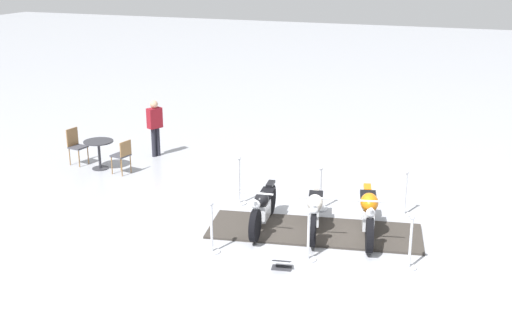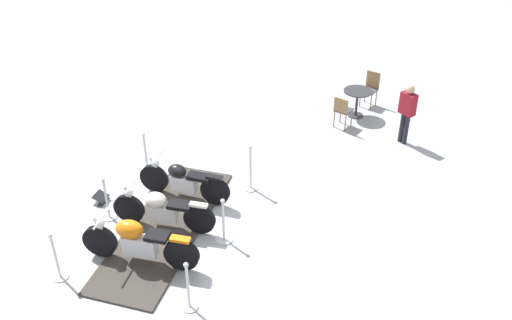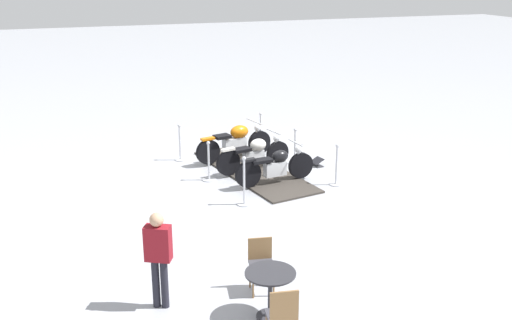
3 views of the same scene
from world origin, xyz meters
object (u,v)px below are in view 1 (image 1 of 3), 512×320
(motorcycle_black, at_px, (263,208))
(stanchion_right_mid, at_px, (308,244))
(stanchion_left_rear, at_px, (405,200))
(stanchion_left_mid, at_px, (320,197))
(cafe_chair_near_table, at_px, (122,154))
(stanchion_right_rear, at_px, (410,250))
(stanchion_right_front, at_px, (212,235))
(motorcycle_cream, at_px, (315,210))
(stanchion_left_front, at_px, (239,188))
(info_placard, at_px, (282,265))
(cafe_chair_across_table, at_px, (76,144))
(bystander_person, at_px, (155,123))
(motorcycle_copper, at_px, (368,212))
(cafe_table, at_px, (99,148))

(motorcycle_black, height_order, stanchion_right_mid, stanchion_right_mid)
(stanchion_left_rear, relative_size, stanchion_left_mid, 1.02)
(stanchion_left_mid, height_order, cafe_chair_near_table, stanchion_left_mid)
(motorcycle_black, distance_m, stanchion_right_rear, 3.18)
(stanchion_right_front, relative_size, cafe_chair_near_table, 1.17)
(motorcycle_cream, bearing_deg, stanchion_right_rear, 52.93)
(cafe_chair_near_table, bearing_deg, stanchion_left_rear, -171.79)
(stanchion_left_mid, bearing_deg, stanchion_left_rear, 100.24)
(stanchion_left_rear, height_order, stanchion_right_rear, stanchion_right_rear)
(stanchion_left_front, distance_m, info_placard, 3.32)
(info_placard, bearing_deg, cafe_chair_across_table, -38.66)
(cafe_chair_near_table, height_order, bystander_person, bystander_person)
(stanchion_right_rear, relative_size, stanchion_left_mid, 1.03)
(stanchion_right_front, distance_m, cafe_chair_across_table, 6.78)
(motorcycle_copper, relative_size, stanchion_right_front, 2.17)
(stanchion_right_rear, height_order, cafe_chair_near_table, stanchion_right_rear)
(motorcycle_black, relative_size, cafe_chair_near_table, 2.36)
(stanchion_right_rear, distance_m, stanchion_right_mid, 1.85)
(motorcycle_black, bearing_deg, bystander_person, -136.61)
(cafe_table, height_order, cafe_chair_near_table, cafe_chair_near_table)
(motorcycle_copper, bearing_deg, stanchion_right_front, -70.08)
(cafe_chair_near_table, xyz_separation_m, cafe_chair_across_table, (-0.27, -1.62, 0.03))
(stanchion_right_front, bearing_deg, stanchion_left_mid, 154.45)
(motorcycle_black, distance_m, bystander_person, 5.89)
(stanchion_right_rear, xyz_separation_m, stanchion_left_front, (-1.86, -4.09, 0.01))
(cafe_chair_near_table, bearing_deg, motorcycle_copper, 176.07)
(motorcycle_black, bearing_deg, cafe_chair_across_table, -117.89)
(stanchion_left_rear, height_order, info_placard, stanchion_left_rear)
(stanchion_right_rear, relative_size, cafe_table, 1.34)
(stanchion_right_rear, height_order, stanchion_right_front, stanchion_right_front)
(motorcycle_black, relative_size, stanchion_left_mid, 2.08)
(info_placard, distance_m, cafe_chair_near_table, 6.61)
(motorcycle_cream, relative_size, motorcycle_copper, 0.94)
(motorcycle_black, height_order, motorcycle_cream, same)
(info_placard, height_order, bystander_person, bystander_person)
(stanchion_left_mid, relative_size, cafe_table, 1.30)
(stanchion_right_front, bearing_deg, bystander_person, -141.69)
(stanchion_right_rear, relative_size, stanchion_right_front, 1.00)
(motorcycle_cream, height_order, cafe_chair_near_table, motorcycle_cream)
(stanchion_right_mid, bearing_deg, cafe_chair_near_table, -117.74)
(stanchion_left_rear, height_order, stanchion_right_front, stanchion_right_front)
(stanchion_right_rear, bearing_deg, motorcycle_cream, -113.75)
(motorcycle_copper, xyz_separation_m, cafe_chair_across_table, (-1.95, -8.33, 0.03))
(stanchion_left_front, bearing_deg, motorcycle_cream, 64.76)
(stanchion_left_mid, relative_size, cafe_chair_across_table, 1.03)
(motorcycle_cream, bearing_deg, info_placard, -17.67)
(stanchion_left_front, height_order, bystander_person, bystander_person)
(motorcycle_black, distance_m, cafe_chair_near_table, 5.03)
(motorcycle_copper, bearing_deg, cafe_table, -116.94)
(stanchion_right_front, relative_size, stanchion_right_mid, 1.03)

